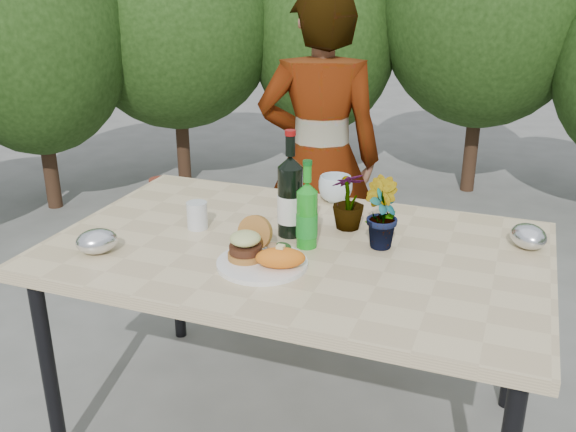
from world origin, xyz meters
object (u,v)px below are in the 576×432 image
(patio_table, at_px, (296,260))
(dinner_plate, at_px, (262,263))
(wine_bottle, at_px, (290,198))
(person, at_px, (320,160))

(patio_table, height_order, dinner_plate, dinner_plate)
(patio_table, xyz_separation_m, wine_bottle, (-0.05, 0.07, 0.19))
(wine_bottle, bearing_deg, patio_table, -59.39)
(dinner_plate, relative_size, wine_bottle, 0.77)
(dinner_plate, height_order, wine_bottle, wine_bottle)
(dinner_plate, bearing_deg, person, 98.55)
(person, bearing_deg, dinner_plate, 81.24)
(patio_table, relative_size, wine_bottle, 4.40)
(patio_table, relative_size, dinner_plate, 5.71)
(patio_table, relative_size, person, 1.03)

